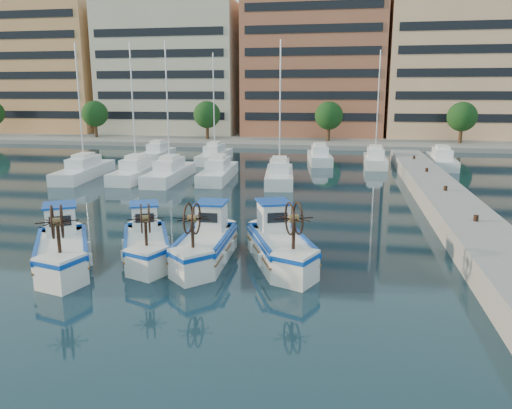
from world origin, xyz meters
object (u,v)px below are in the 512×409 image
object	(u,v)px
fishing_boat_d	(280,243)
fishing_boat_c	(206,242)
fishing_boat_a	(62,247)
fishing_boat_b	(146,241)

from	to	relation	value
fishing_boat_d	fishing_boat_c	bearing A→B (deg)	163.54
fishing_boat_a	fishing_boat_c	bearing A→B (deg)	-12.03
fishing_boat_a	fishing_boat_c	size ratio (longest dim) A/B	1.05
fishing_boat_a	fishing_boat_d	xyz separation A→B (m)	(9.16, 2.21, 0.00)
fishing_boat_a	fishing_boat_c	xyz separation A→B (m)	(5.89, 1.91, -0.03)
fishing_boat_a	fishing_boat_b	bearing A→B (deg)	-0.53
fishing_boat_b	fishing_boat_c	xyz separation A→B (m)	(2.79, 0.16, 0.04)
fishing_boat_a	fishing_boat_b	size ratio (longest dim) A/B	1.08
fishing_boat_a	fishing_boat_d	bearing A→B (deg)	-16.41
fishing_boat_c	fishing_boat_b	bearing A→B (deg)	-178.48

